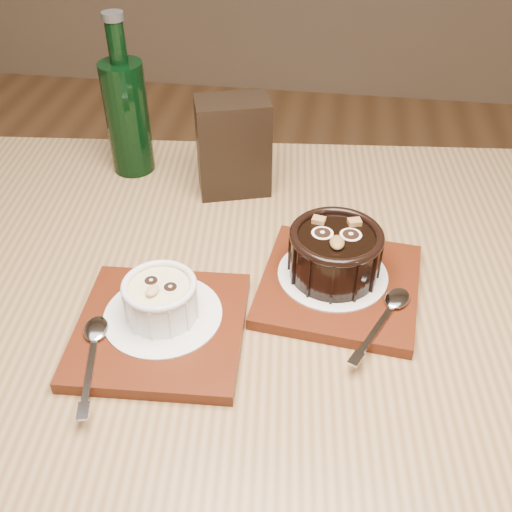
{
  "coord_description": "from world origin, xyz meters",
  "views": [
    {
      "loc": [
        0.27,
        -0.28,
        1.23
      ],
      "look_at": [
        0.2,
        0.22,
        0.81
      ],
      "focal_mm": 42.0,
      "sensor_mm": 36.0,
      "label": 1
    }
  ],
  "objects": [
    {
      "name": "table",
      "position": [
        0.2,
        0.2,
        0.66
      ],
      "size": [
        1.27,
        0.91,
        0.75
      ],
      "rotation": [
        0.0,
        0.0,
        0.1
      ],
      "color": "brown",
      "rests_on": "ground"
    },
    {
      "name": "tray_left",
      "position": [
        0.11,
        0.15,
        0.76
      ],
      "size": [
        0.19,
        0.19,
        0.01
      ],
      "primitive_type": "cube",
      "rotation": [
        0.0,
        0.0,
        0.06
      ],
      "color": "#531F0D",
      "rests_on": "table"
    },
    {
      "name": "doily_left",
      "position": [
        0.11,
        0.17,
        0.77
      ],
      "size": [
        0.13,
        0.13,
        0.0
      ],
      "primitive_type": "cylinder",
      "color": "white",
      "rests_on": "tray_left"
    },
    {
      "name": "ramekin_white",
      "position": [
        0.11,
        0.17,
        0.79
      ],
      "size": [
        0.08,
        0.08,
        0.05
      ],
      "rotation": [
        0.0,
        0.0,
        -0.29
      ],
      "color": "white",
      "rests_on": "doily_left"
    },
    {
      "name": "spoon_left",
      "position": [
        0.05,
        0.1,
        0.77
      ],
      "size": [
        0.06,
        0.14,
        0.01
      ],
      "primitive_type": null,
      "rotation": [
        0.0,
        0.0,
        0.24
      ],
      "color": "silver",
      "rests_on": "tray_left"
    },
    {
      "name": "tray_right",
      "position": [
        0.3,
        0.25,
        0.76
      ],
      "size": [
        0.2,
        0.2,
        0.01
      ],
      "primitive_type": "cube",
      "rotation": [
        0.0,
        0.0,
        -0.1
      ],
      "color": "#531F0D",
      "rests_on": "table"
    },
    {
      "name": "doily_right",
      "position": [
        0.29,
        0.26,
        0.77
      ],
      "size": [
        0.13,
        0.13,
        0.0
      ],
      "primitive_type": "cylinder",
      "color": "white",
      "rests_on": "tray_right"
    },
    {
      "name": "ramekin_dark",
      "position": [
        0.29,
        0.26,
        0.8
      ],
      "size": [
        0.11,
        0.11,
        0.06
      ],
      "rotation": [
        0.0,
        0.0,
        0.06
      ],
      "color": "black",
      "rests_on": "doily_right"
    },
    {
      "name": "spoon_right",
      "position": [
        0.35,
        0.2,
        0.77
      ],
      "size": [
        0.08,
        0.13,
        0.01
      ],
      "primitive_type": null,
      "rotation": [
        0.0,
        0.0,
        -0.43
      ],
      "color": "silver",
      "rests_on": "tray_right"
    },
    {
      "name": "condiment_stand",
      "position": [
        0.13,
        0.45,
        0.82
      ],
      "size": [
        0.11,
        0.09,
        0.14
      ],
      "primitive_type": "cube",
      "rotation": [
        0.0,
        0.0,
        0.3
      ],
      "color": "black",
      "rests_on": "table"
    },
    {
      "name": "green_bottle",
      "position": [
        -0.03,
        0.49,
        0.84
      ],
      "size": [
        0.06,
        0.06,
        0.23
      ],
      "color": "black",
      "rests_on": "table"
    }
  ]
}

